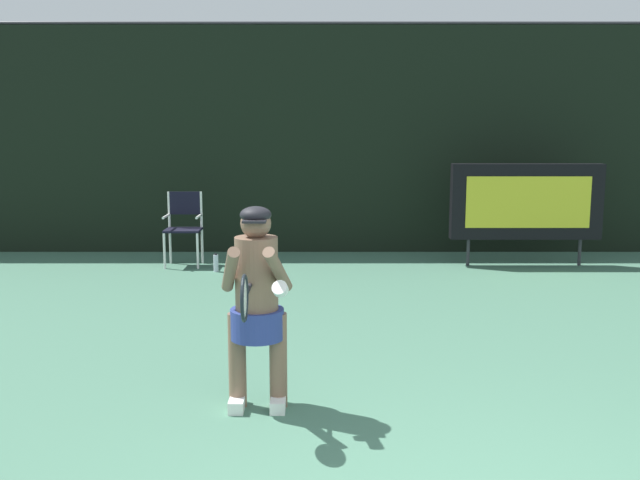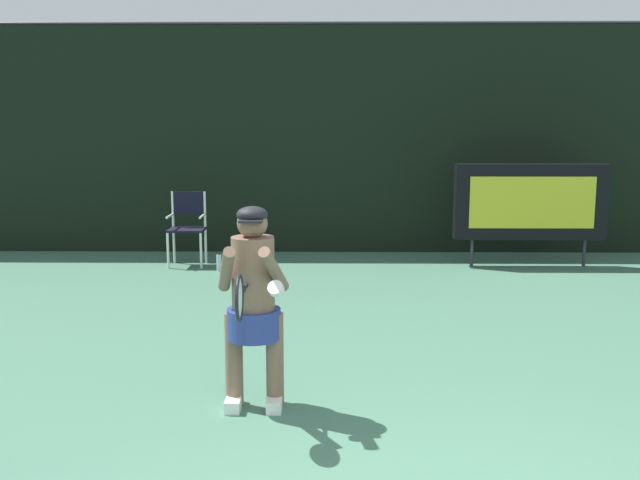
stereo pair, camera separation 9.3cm
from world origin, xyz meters
name	(u,v)px [view 1 (the left image)]	position (x,y,z in m)	size (l,w,h in m)	color
backdrop_screen	(363,140)	(0.00, 8.50, 1.81)	(18.00, 0.12, 3.66)	black
scoreboard	(525,202)	(2.31, 7.32, 0.95)	(2.20, 0.21, 1.50)	black
umpire_chair	(183,224)	(-2.71, 7.35, 0.62)	(0.52, 0.44, 1.08)	white
water_bottle	(215,263)	(-2.18, 6.87, 0.12)	(0.07, 0.07, 0.27)	silver
tennis_player	(256,300)	(-1.16, 2.01, 0.81)	(0.52, 0.59, 1.49)	white
tennis_racket	(244,297)	(-1.19, 1.52, 0.95)	(0.03, 0.60, 0.31)	black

